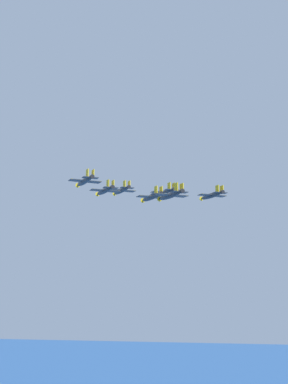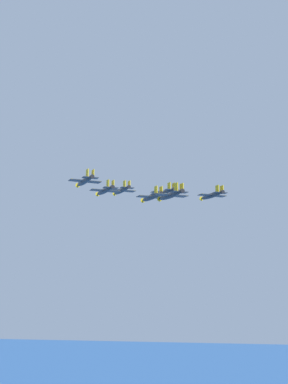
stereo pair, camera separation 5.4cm
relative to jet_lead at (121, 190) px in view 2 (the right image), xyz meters
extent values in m
ellipsoid|color=#2D3338|center=(-0.02, 0.03, -0.08)|extent=(10.67, 14.13, 2.03)
cone|color=gold|center=(5.00, -7.20, -0.08)|extent=(2.57, 2.65, 1.73)
ellipsoid|color=#334751|center=(1.96, -2.83, 0.68)|extent=(2.79, 3.09, 1.18)
cube|color=#2D3338|center=(-0.47, 0.67, -0.20)|extent=(11.32, 9.40, 0.20)
cube|color=gold|center=(3.70, 3.57, -0.14)|extent=(2.50, 3.12, 0.24)
cube|color=gold|center=(-4.64, -2.22, -0.14)|extent=(2.50, 3.12, 0.24)
cube|color=#2D3338|center=(-3.80, 5.47, -0.08)|extent=(5.86, 5.13, 0.20)
cube|color=gold|center=(-2.79, 5.79, 1.38)|extent=(1.51, 2.01, 2.93)
cube|color=gold|center=(-4.45, 4.63, 1.38)|extent=(1.51, 2.01, 2.93)
cylinder|color=black|center=(-4.78, 6.88, -0.08)|extent=(1.81, 1.74, 1.42)
ellipsoid|color=#2D3338|center=(1.76, 19.36, -3.74)|extent=(10.76, 13.92, 2.02)
cone|color=gold|center=(6.84, 12.26, -3.74)|extent=(2.57, 2.64, 1.71)
ellipsoid|color=#334751|center=(3.77, 16.56, -2.99)|extent=(2.79, 3.06, 1.18)
cube|color=#2D3338|center=(1.31, 20.00, -3.86)|extent=(11.19, 9.43, 0.20)
cube|color=gold|center=(5.40, 22.93, -3.80)|extent=(2.51, 3.08, 0.24)
cube|color=gold|center=(-2.79, 17.07, -3.80)|extent=(2.51, 3.08, 0.24)
cube|color=#2D3338|center=(-2.07, 24.72, -3.74)|extent=(5.80, 5.13, 0.20)
cube|color=gold|center=(-1.07, 25.05, -2.29)|extent=(1.52, 1.98, 2.91)
cube|color=gold|center=(-2.71, 23.87, -2.29)|extent=(1.52, 1.98, 2.91)
cylinder|color=black|center=(-3.06, 26.10, -3.74)|extent=(1.80, 1.73, 1.41)
ellipsoid|color=#2D3338|center=(-18.81, 4.90, -2.57)|extent=(10.66, 13.80, 2.00)
cone|color=gold|center=(-13.78, -2.15, -2.57)|extent=(2.54, 2.61, 1.70)
ellipsoid|color=#334751|center=(-16.83, 2.12, -1.82)|extent=(2.77, 3.04, 1.17)
cube|color=#2D3338|center=(-19.27, 5.53, -2.68)|extent=(11.09, 9.34, 0.20)
cube|color=gold|center=(-15.20, 8.43, -2.63)|extent=(2.49, 3.05, 0.24)
cube|color=gold|center=(-23.33, 2.63, -2.63)|extent=(2.49, 3.05, 0.24)
cube|color=#2D3338|center=(-22.61, 10.21, -2.57)|extent=(5.75, 5.08, 0.20)
cube|color=gold|center=(-21.61, 10.53, -1.13)|extent=(1.51, 1.96, 2.89)
cube|color=gold|center=(-23.24, 9.37, -1.13)|extent=(1.51, 1.96, 2.89)
cylinder|color=black|center=(-23.59, 11.58, -2.57)|extent=(1.78, 1.72, 1.40)
ellipsoid|color=#2D3338|center=(3.54, 38.70, -4.02)|extent=(10.46, 13.57, 1.96)
cone|color=gold|center=(8.48, 31.77, -4.02)|extent=(2.50, 2.57, 1.67)
ellipsoid|color=#334751|center=(5.49, 35.96, -3.29)|extent=(2.72, 2.99, 1.15)
cube|color=#2D3338|center=(3.10, 39.32, -4.13)|extent=(10.91, 9.17, 0.20)
cube|color=gold|center=(7.09, 42.17, -4.08)|extent=(2.45, 3.00, 0.24)
cube|color=gold|center=(-0.90, 36.47, -4.08)|extent=(2.45, 3.00, 0.24)
cube|color=#2D3338|center=(-0.18, 43.92, -4.02)|extent=(5.66, 4.99, 0.20)
cube|color=gold|center=(0.79, 44.24, -2.61)|extent=(1.48, 1.93, 2.84)
cube|color=gold|center=(-0.80, 43.10, -2.61)|extent=(1.48, 1.93, 2.84)
cylinder|color=black|center=(-1.15, 45.27, -4.02)|extent=(1.75, 1.69, 1.37)
ellipsoid|color=#2D3338|center=(-37.61, 9.77, -5.23)|extent=(10.13, 13.57, 1.94)
cone|color=gold|center=(-32.86, 2.82, -5.23)|extent=(2.46, 2.54, 1.65)
ellipsoid|color=#334751|center=(-35.74, 7.02, -4.50)|extent=(2.66, 2.96, 1.13)
cube|color=#2D3338|center=(-38.04, 10.39, -5.33)|extent=(10.86, 8.94, 0.19)
cube|color=gold|center=(-34.03, 13.13, -5.28)|extent=(2.38, 2.99, 0.23)
cube|color=gold|center=(-42.05, 7.65, -5.28)|extent=(2.38, 2.99, 0.23)
cube|color=#2D3338|center=(-41.19, 15.00, -5.23)|extent=(5.62, 4.88, 0.19)
cube|color=gold|center=(-40.22, 15.30, -3.82)|extent=(1.43, 1.93, 2.81)
cube|color=gold|center=(-41.82, 14.21, -3.82)|extent=(1.43, 1.93, 2.81)
cylinder|color=black|center=(-42.12, 16.36, -5.23)|extent=(1.73, 1.66, 1.36)
ellipsoid|color=#2D3338|center=(-17.04, 24.23, -7.69)|extent=(10.38, 13.78, 1.98)
cone|color=gold|center=(-12.16, 17.18, -7.69)|extent=(2.51, 2.58, 1.68)
ellipsoid|color=#334751|center=(-15.11, 21.45, -6.95)|extent=(2.72, 3.01, 1.15)
cube|color=#2D3338|center=(-17.47, 24.87, -7.80)|extent=(11.04, 9.15, 0.20)
cube|color=gold|center=(-13.41, 27.68, -7.75)|extent=(2.43, 3.04, 0.24)
cube|color=gold|center=(-21.54, 22.05, -7.75)|extent=(2.43, 3.04, 0.24)
cube|color=#2D3338|center=(-20.71, 29.55, -7.69)|extent=(5.72, 4.99, 0.20)
cube|color=gold|center=(-19.72, 29.86, -6.27)|extent=(1.47, 1.96, 2.86)
cube|color=gold|center=(-21.35, 28.73, -6.27)|extent=(1.47, 1.96, 2.86)
cylinder|color=black|center=(-21.66, 30.92, -7.69)|extent=(1.76, 1.69, 1.39)
ellipsoid|color=#2D3338|center=(-25.54, 36.34, -9.51)|extent=(10.85, 14.14, 2.04)
cone|color=gold|center=(-20.43, 29.12, -9.51)|extent=(2.60, 2.67, 1.74)
ellipsoid|color=#334751|center=(-23.52, 33.49, -8.74)|extent=(2.82, 3.11, 1.19)
cube|color=#2D3338|center=(-26.00, 36.98, -9.62)|extent=(11.35, 9.52, 0.20)
cube|color=gold|center=(-21.84, 39.94, -9.56)|extent=(2.54, 3.12, 0.25)
cube|color=gold|center=(-30.17, 34.03, -9.56)|extent=(2.54, 3.12, 0.25)
cube|color=#2D3338|center=(-29.40, 41.78, -9.51)|extent=(5.89, 5.18, 0.20)
cube|color=gold|center=(-28.38, 42.11, -8.03)|extent=(1.53, 2.01, 2.95)
cube|color=gold|center=(-30.05, 40.93, -8.03)|extent=(1.53, 2.01, 2.95)
cylinder|color=black|center=(-30.40, 43.18, -9.51)|extent=(1.82, 1.75, 1.43)
camera|label=1|loc=(-49.03, 202.44, -40.10)|focal=47.94mm
camera|label=2|loc=(-49.09, 202.43, -40.10)|focal=47.94mm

